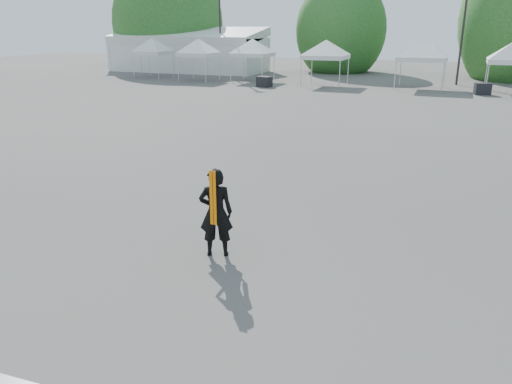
% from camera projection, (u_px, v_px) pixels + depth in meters
% --- Properties ---
extents(ground, '(120.00, 120.00, 0.00)m').
position_uv_depth(ground, '(285.00, 226.00, 11.20)').
color(ground, '#474442').
rests_on(ground, ground).
extents(marquee, '(15.00, 6.25, 4.23)m').
position_uv_depth(marquee, '(188.00, 51.00, 49.18)').
color(marquee, silver).
rests_on(marquee, ground).
extents(light_pole_west, '(0.60, 0.25, 10.30)m').
position_uv_depth(light_pole_west, '(220.00, 9.00, 45.68)').
color(light_pole_west, black).
rests_on(light_pole_west, ground).
extents(light_pole_east, '(0.60, 0.25, 9.80)m').
position_uv_depth(light_pole_east, '(466.00, 8.00, 36.56)').
color(light_pole_east, black).
rests_on(light_pole_east, ground).
extents(tree_far_w, '(4.80, 4.80, 7.30)m').
position_uv_depth(tree_far_w, '(168.00, 24.00, 52.43)').
color(tree_far_w, '#382314').
rests_on(tree_far_w, ground).
extents(tree_mid_w, '(4.16, 4.16, 6.33)m').
position_uv_depth(tree_mid_w, '(341.00, 30.00, 48.00)').
color(tree_mid_w, '#382314').
rests_on(tree_mid_w, ground).
extents(tent_a, '(3.76, 3.76, 3.88)m').
position_uv_depth(tent_a, '(152.00, 41.00, 42.93)').
color(tent_a, silver).
rests_on(tent_a, ground).
extents(tent_b, '(3.80, 3.80, 3.88)m').
position_uv_depth(tent_b, '(198.00, 42.00, 40.32)').
color(tent_b, silver).
rests_on(tent_b, ground).
extents(tent_c, '(4.13, 4.13, 3.88)m').
position_uv_depth(tent_c, '(253.00, 42.00, 40.00)').
color(tent_c, silver).
rests_on(tent_c, ground).
extents(tent_d, '(4.39, 4.39, 3.88)m').
position_uv_depth(tent_d, '(326.00, 43.00, 37.09)').
color(tent_d, silver).
rests_on(tent_d, ground).
extents(tent_e, '(4.72, 4.72, 3.88)m').
position_uv_depth(tent_e, '(423.00, 44.00, 34.98)').
color(tent_e, silver).
rests_on(tent_e, ground).
extents(man, '(0.76, 0.64, 1.76)m').
position_uv_depth(man, '(216.00, 212.00, 9.54)').
color(man, black).
rests_on(man, ground).
extents(crate_west, '(1.11, 0.94, 0.76)m').
position_uv_depth(crate_west, '(264.00, 82.00, 36.78)').
color(crate_west, black).
rests_on(crate_west, ground).
extents(crate_mid, '(1.10, 0.94, 0.75)m').
position_uv_depth(crate_mid, '(483.00, 89.00, 32.63)').
color(crate_mid, black).
rests_on(crate_mid, ground).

